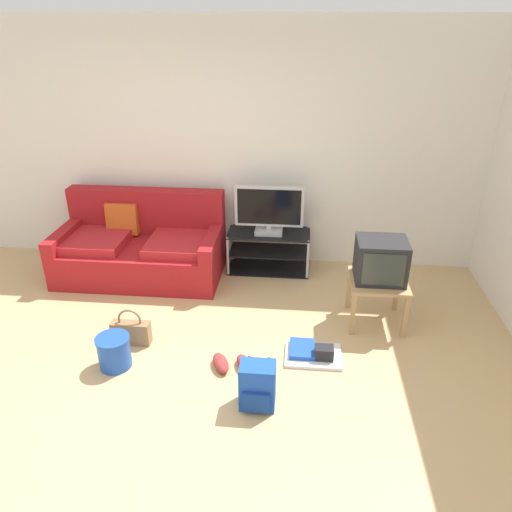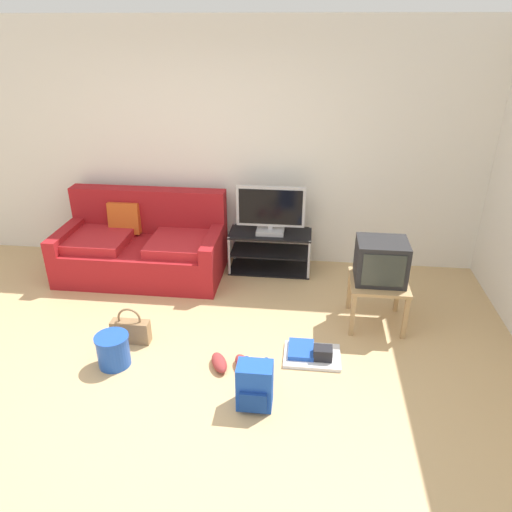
% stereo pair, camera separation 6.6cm
% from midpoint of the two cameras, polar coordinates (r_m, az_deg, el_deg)
% --- Properties ---
extents(ground_plane, '(9.00, 9.80, 0.02)m').
position_cam_midpoint_polar(ground_plane, '(4.05, -10.21, -15.09)').
color(ground_plane, tan).
extents(wall_back, '(9.00, 0.10, 2.70)m').
position_cam_midpoint_polar(wall_back, '(5.59, -4.37, 12.76)').
color(wall_back, silver).
rests_on(wall_back, ground_plane).
extents(couch, '(1.80, 0.94, 0.91)m').
position_cam_midpoint_polar(couch, '(5.62, -12.86, 1.10)').
color(couch, maroon).
rests_on(couch, ground_plane).
extents(tv_stand, '(0.93, 0.43, 0.47)m').
position_cam_midpoint_polar(tv_stand, '(5.57, 2.02, 0.59)').
color(tv_stand, black).
rests_on(tv_stand, ground_plane).
extents(flat_tv, '(0.76, 0.22, 0.55)m').
position_cam_midpoint_polar(flat_tv, '(5.35, 2.09, 5.37)').
color(flat_tv, '#B2B2B7').
rests_on(flat_tv, tv_stand).
extents(side_table, '(0.53, 0.53, 0.46)m').
position_cam_midpoint_polar(side_table, '(4.66, 14.61, -3.61)').
color(side_table, tan).
rests_on(side_table, ground_plane).
extents(crt_tv, '(0.45, 0.39, 0.39)m').
position_cam_midpoint_polar(crt_tv, '(4.55, 14.96, -0.58)').
color(crt_tv, '#232326').
rests_on(crt_tv, side_table).
extents(backpack, '(0.27, 0.26, 0.37)m').
position_cam_midpoint_polar(backpack, '(3.72, 0.38, -15.09)').
color(backpack, blue).
rests_on(backpack, ground_plane).
extents(handbag, '(0.35, 0.11, 0.35)m').
position_cam_midpoint_polar(handbag, '(4.52, -14.17, -8.49)').
color(handbag, olive).
rests_on(handbag, ground_plane).
extents(cleaning_bucket, '(0.28, 0.28, 0.28)m').
position_cam_midpoint_polar(cleaning_bucket, '(4.27, -16.10, -10.57)').
color(cleaning_bucket, blue).
rests_on(cleaning_bucket, ground_plane).
extents(sneakers_pair, '(0.43, 0.29, 0.09)m').
position_cam_midpoint_polar(sneakers_pair, '(4.14, -2.45, -12.57)').
color(sneakers_pair, '#993333').
rests_on(sneakers_pair, ground_plane).
extents(floor_tray, '(0.49, 0.36, 0.14)m').
position_cam_midpoint_polar(floor_tray, '(4.28, 7.03, -11.38)').
color(floor_tray, silver).
rests_on(floor_tray, ground_plane).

